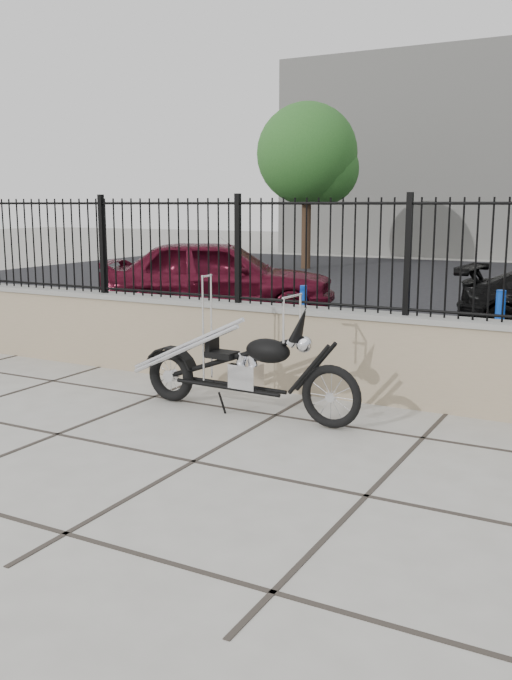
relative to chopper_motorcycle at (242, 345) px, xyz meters
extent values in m
plane|color=#99968E|center=(0.34, -1.41, -0.71)|extent=(90.00, 90.00, 0.00)
plane|color=black|center=(0.34, 11.09, -0.71)|extent=(30.00, 30.00, 0.00)
cube|color=gray|center=(0.34, 1.09, -0.23)|extent=(14.00, 0.36, 0.96)
cube|color=black|center=(0.34, 1.09, 0.85)|extent=(14.00, 0.08, 1.20)
imported|color=#4C0A1A|center=(-3.51, 5.31, 0.03)|extent=(4.68, 3.33, 1.48)
cylinder|color=blue|center=(-1.02, 3.70, -0.27)|extent=(0.13, 0.13, 0.88)
cylinder|color=blue|center=(1.91, 3.32, -0.20)|extent=(0.15, 0.15, 1.02)
cylinder|color=#382619|center=(-6.35, 15.51, 0.81)|extent=(0.30, 0.30, 3.03)
sphere|color=#225C28|center=(-6.35, 15.51, 3.13)|extent=(3.23, 3.23, 3.23)
camera|label=1|loc=(3.47, -6.13, 1.39)|focal=38.00mm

